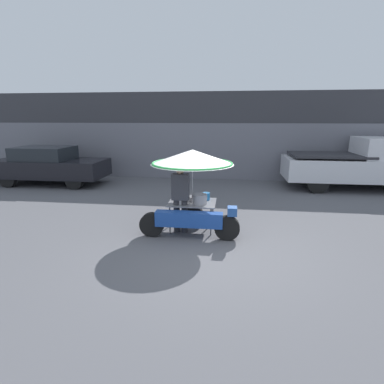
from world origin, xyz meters
TOP-DOWN VIEW (x-y plane):
  - ground_plane at (0.00, 0.00)m, footprint 36.00×36.00m
  - shopfront_building at (0.00, 8.04)m, footprint 28.00×2.06m
  - vendor_motorcycle_cart at (-0.51, 1.00)m, footprint 2.18×1.87m
  - vendor_person at (-0.75, 0.82)m, footprint 0.38×0.22m
  - parked_car at (-6.65, 5.20)m, footprint 4.25×1.72m
  - pickup_truck at (5.02, 5.81)m, footprint 5.08×1.84m
  - potted_plant at (-8.72, 6.48)m, footprint 0.69×0.69m

SIDE VIEW (x-z plane):
  - ground_plane at x=0.00m, z-range 0.00..0.00m
  - potted_plant at x=-8.72m, z-range 0.07..0.99m
  - parked_car at x=-6.65m, z-range 0.03..1.49m
  - vendor_person at x=-0.75m, z-range 0.09..1.65m
  - pickup_truck at x=5.02m, z-range -0.03..1.85m
  - vendor_motorcycle_cart at x=-0.51m, z-range 0.51..2.38m
  - shopfront_building at x=0.00m, z-range -0.01..3.58m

